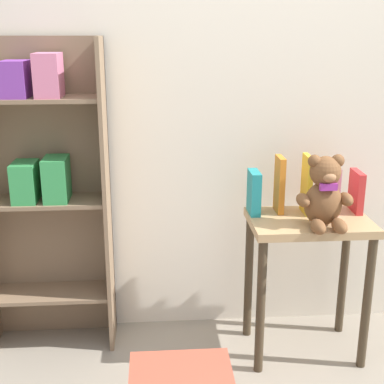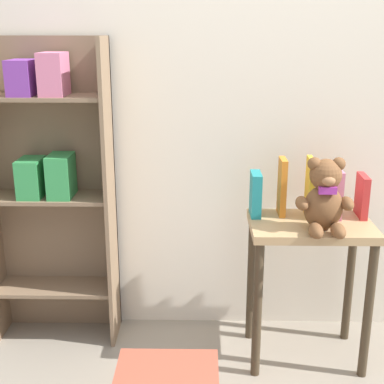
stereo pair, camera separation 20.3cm
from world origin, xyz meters
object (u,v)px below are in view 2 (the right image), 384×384
at_px(book_standing_teal, 256,194).
at_px(book_standing_yellow, 310,187).
at_px(bookshelf_side, 50,178).
at_px(book_standing_orange, 282,187).
at_px(teddy_bear, 325,198).
at_px(book_standing_pink, 336,193).
at_px(display_table, 309,252).
at_px(book_standing_red, 362,196).

xyz_separation_m(book_standing_teal, book_standing_yellow, (0.24, -0.01, 0.04)).
height_order(bookshelf_side, book_standing_teal, bookshelf_side).
bearing_deg(book_standing_orange, book_standing_teal, -172.60).
relative_size(teddy_bear, book_standing_pink, 1.43).
distance_m(display_table, book_standing_red, 0.34).
height_order(book_standing_pink, book_standing_red, book_standing_pink).
xyz_separation_m(book_standing_teal, book_standing_orange, (0.12, 0.01, 0.03)).
relative_size(teddy_bear, book_standing_red, 1.64).
distance_m(book_standing_yellow, book_standing_pink, 0.12).
xyz_separation_m(bookshelf_side, book_standing_orange, (1.07, -0.09, -0.01)).
height_order(display_table, book_standing_teal, book_standing_teal).
bearing_deg(teddy_bear, book_standing_orange, 125.86).
relative_size(bookshelf_side, book_standing_yellow, 5.38).
xyz_separation_m(teddy_bear, book_standing_red, (0.21, 0.18, -0.05)).
bearing_deg(book_standing_orange, book_standing_pink, -6.37).
bearing_deg(book_standing_teal, book_standing_red, -0.65).
bearing_deg(book_standing_yellow, bookshelf_side, 175.58).
xyz_separation_m(bookshelf_side, book_standing_teal, (0.95, -0.10, -0.04)).
height_order(bookshelf_side, book_standing_pink, bookshelf_side).
xyz_separation_m(display_table, teddy_bear, (0.03, -0.09, 0.28)).
height_order(teddy_bear, book_standing_yellow, teddy_bear).
relative_size(display_table, book_standing_teal, 3.39).
xyz_separation_m(display_table, book_standing_yellow, (0.00, 0.08, 0.28)).
relative_size(book_standing_orange, book_standing_pink, 1.19).
height_order(book_standing_teal, book_standing_pink, book_standing_pink).
distance_m(bookshelf_side, book_standing_pink, 1.31).
bearing_deg(book_standing_pink, teddy_bear, -116.61).
relative_size(bookshelf_side, book_standing_pink, 6.66).
distance_m(teddy_bear, book_standing_orange, 0.25).
xyz_separation_m(book_standing_orange, book_standing_red, (0.35, -0.02, -0.03)).
distance_m(display_table, book_standing_orange, 0.31).
height_order(teddy_bear, book_standing_teal, teddy_bear).
bearing_deg(book_standing_pink, bookshelf_side, 176.04).
height_order(display_table, book_standing_red, book_standing_red).
distance_m(bookshelf_side, book_standing_orange, 1.08).
bearing_deg(display_table, book_standing_orange, 138.14).
relative_size(book_standing_teal, book_standing_orange, 0.76).
distance_m(teddy_bear, book_standing_yellow, 0.18).
bearing_deg(book_standing_red, book_standing_pink, -173.87).
relative_size(book_standing_pink, book_standing_red, 1.15).
bearing_deg(teddy_bear, book_standing_red, 40.80).
bearing_deg(book_standing_yellow, book_standing_red, 2.60).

